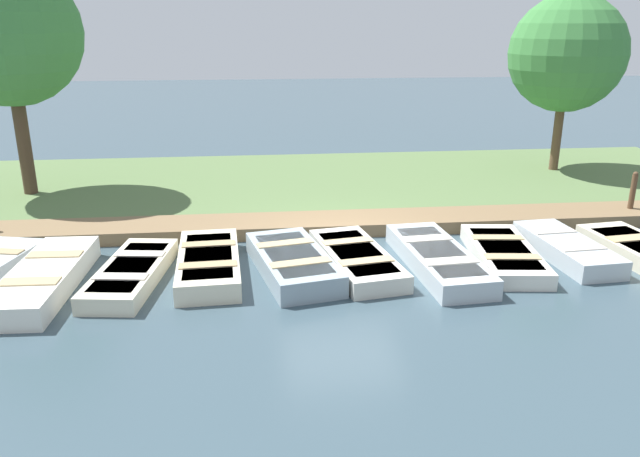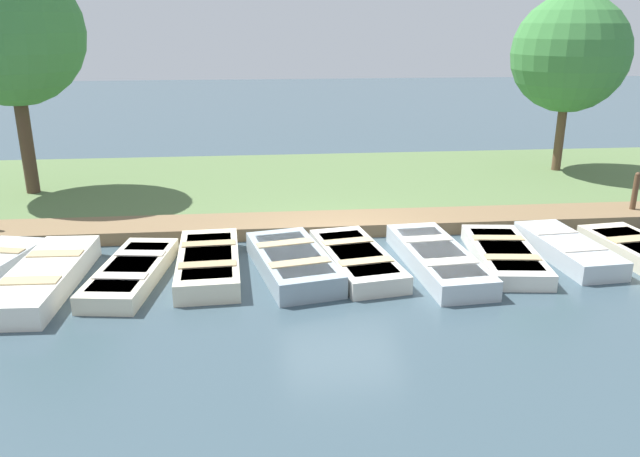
{
  "view_description": "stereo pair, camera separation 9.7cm",
  "coord_description": "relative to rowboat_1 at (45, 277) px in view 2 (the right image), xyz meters",
  "views": [
    {
      "loc": [
        11.92,
        -1.74,
        4.56
      ],
      "look_at": [
        0.34,
        -0.49,
        0.65
      ],
      "focal_mm": 35.0,
      "sensor_mm": 36.0,
      "label": 1
    },
    {
      "loc": [
        11.93,
        -1.64,
        4.56
      ],
      "look_at": [
        0.34,
        -0.49,
        0.65
      ],
      "focal_mm": 35.0,
      "sensor_mm": 36.0,
      "label": 2
    }
  ],
  "objects": [
    {
      "name": "rowboat_2",
      "position": [
        -0.19,
        1.47,
        -0.05
      ],
      "size": [
        3.05,
        1.4,
        0.34
      ],
      "rotation": [
        0.0,
        0.0,
        -0.14
      ],
      "color": "beige",
      "rests_on": "ground_plane"
    },
    {
      "name": "rowboat_7",
      "position": [
        -0.4,
        8.62,
        -0.05
      ],
      "size": [
        3.01,
        1.46,
        0.33
      ],
      "rotation": [
        0.0,
        0.0,
        -0.12
      ],
      "color": "silver",
      "rests_on": "ground_plane"
    },
    {
      "name": "shore_bank",
      "position": [
        -6.26,
        5.51,
        -0.11
      ],
      "size": [
        8.0,
        24.0,
        0.21
      ],
      "color": "#567042",
      "rests_on": "ground_plane"
    },
    {
      "name": "ground_plane",
      "position": [
        -1.26,
        5.51,
        -0.22
      ],
      "size": [
        80.0,
        80.0,
        0.0
      ],
      "primitive_type": "plane",
      "color": "#384C56"
    },
    {
      "name": "rowboat_1",
      "position": [
        0.0,
        0.0,
        0.0
      ],
      "size": [
        3.4,
        1.18,
        0.43
      ],
      "rotation": [
        0.0,
        0.0,
        -0.04
      ],
      "color": "silver",
      "rests_on": "ground_plane"
    },
    {
      "name": "rowboat_4",
      "position": [
        -0.28,
        4.43,
        -0.0
      ],
      "size": [
        3.03,
        1.76,
        0.43
      ],
      "rotation": [
        0.0,
        0.0,
        0.21
      ],
      "color": "#8C9EA8",
      "rests_on": "ground_plane"
    },
    {
      "name": "mooring_post_far",
      "position": [
        -2.74,
        12.68,
        0.38
      ],
      "size": [
        0.13,
        0.13,
        1.18
      ],
      "color": "brown",
      "rests_on": "ground_plane"
    },
    {
      "name": "rowboat_5",
      "position": [
        -0.43,
        5.67,
        -0.04
      ],
      "size": [
        3.1,
        1.58,
        0.36
      ],
      "rotation": [
        0.0,
        0.0,
        0.17
      ],
      "color": "beige",
      "rests_on": "ground_plane"
    },
    {
      "name": "rowboat_8",
      "position": [
        -0.51,
        9.98,
        -0.02
      ],
      "size": [
        2.76,
        1.18,
        0.4
      ],
      "rotation": [
        0.0,
        0.0,
        0.08
      ],
      "color": "#B2BCC1",
      "rests_on": "ground_plane"
    },
    {
      "name": "rowboat_3",
      "position": [
        -0.45,
        2.85,
        -0.02
      ],
      "size": [
        2.99,
        1.27,
        0.4
      ],
      "rotation": [
        0.0,
        0.0,
        0.05
      ],
      "color": "beige",
      "rests_on": "ground_plane"
    },
    {
      "name": "dock_walkway",
      "position": [
        -2.74,
        5.51,
        -0.07
      ],
      "size": [
        1.23,
        22.92,
        0.28
      ],
      "color": "brown",
      "rests_on": "ground_plane"
    },
    {
      "name": "rowboat_6",
      "position": [
        -0.23,
        7.23,
        -0.02
      ],
      "size": [
        3.4,
        1.34,
        0.4
      ],
      "rotation": [
        0.0,
        0.0,
        0.08
      ],
      "color": "#B2BCC1",
      "rests_on": "ground_plane"
    },
    {
      "name": "park_tree_left",
      "position": [
        -7.18,
        12.9,
        3.41
      ],
      "size": [
        3.35,
        3.35,
        5.31
      ],
      "color": "brown",
      "rests_on": "ground_plane"
    },
    {
      "name": "park_tree_far_left",
      "position": [
        -6.02,
        -2.13,
        4.02
      ],
      "size": [
        3.58,
        3.58,
        6.05
      ],
      "color": "#4C3828",
      "rests_on": "ground_plane"
    }
  ]
}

